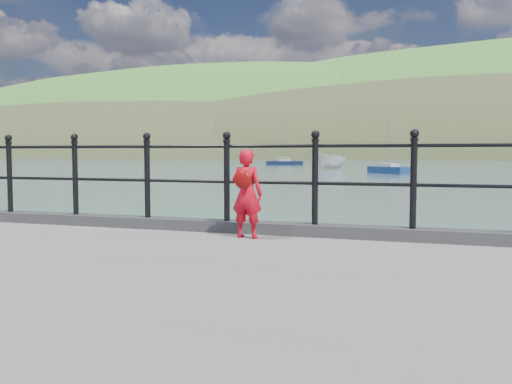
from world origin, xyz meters
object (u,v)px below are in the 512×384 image
(railing, at_px, (270,171))
(child, at_px, (247,193))
(sailboat_left, at_px, (284,163))
(launch_white, at_px, (331,161))
(sailboat_port, at_px, (389,170))

(railing, xyz_separation_m, child, (-0.17, -0.42, -0.26))
(child, relative_size, sailboat_left, 0.13)
(child, height_order, launch_white, child)
(launch_white, distance_m, sailboat_port, 14.97)
(child, distance_m, sailboat_port, 49.51)
(launch_white, height_order, sailboat_port, sailboat_port)
(launch_white, xyz_separation_m, sailboat_port, (8.12, -12.55, -0.68))
(railing, relative_size, sailboat_port, 2.44)
(child, bearing_deg, railing, -106.66)
(railing, height_order, launch_white, railing)
(child, xyz_separation_m, sailboat_left, (-22.03, 82.62, -1.22))
(launch_white, xyz_separation_m, sailboat_left, (-11.82, 20.62, -0.68))
(railing, height_order, sailboat_port, sailboat_port)
(railing, xyz_separation_m, sailboat_port, (-2.26, 49.03, -1.48))
(sailboat_left, bearing_deg, railing, -100.16)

